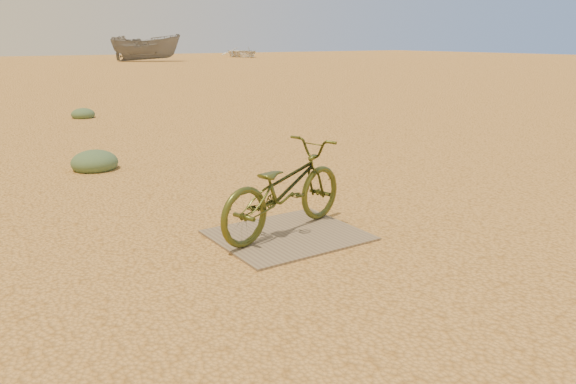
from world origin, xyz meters
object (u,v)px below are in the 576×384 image
bicycle (284,188)px  boat_mid_right (146,48)px  boat_far_right (243,52)px  plywood_board (288,235)px

bicycle → boat_mid_right: boat_mid_right is taller
boat_mid_right → bicycle: bearing=-169.9°
bicycle → boat_far_right: bearing=-44.3°
bicycle → boat_mid_right: size_ratio=0.30×
plywood_board → bicycle: bicycle is taller
bicycle → boat_far_right: (24.47, 45.10, 0.03)m
bicycle → boat_far_right: 51.31m
bicycle → boat_mid_right: 42.42m
plywood_board → bicycle: bearing=82.7°
boat_mid_right → plywood_board: bearing=-169.9°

